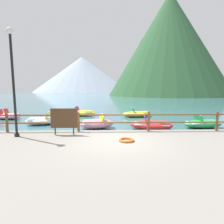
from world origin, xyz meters
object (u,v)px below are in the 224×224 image
Objects in this scene: pedal_boat_4 at (81,113)px; pedal_boat_6 at (7,116)px; sign_board at (64,119)px; pedal_boat_5 at (203,124)px; pedal_boat_1 at (97,123)px; pedal_boat_3 at (42,120)px; life_ring at (126,140)px; pedal_boat_7 at (152,125)px; pedal_boat_2 at (137,114)px; lamp_post at (13,73)px.

pedal_boat_4 reaches higher than pedal_boat_6.
sign_board reaches higher than pedal_boat_5.
pedal_boat_1 is 0.97× the size of pedal_boat_3.
life_ring is 0.23× the size of pedal_boat_6.
pedal_boat_7 is (10.91, -4.31, 0.05)m from pedal_boat_6.
life_ring is at bearing -102.24° from pedal_boat_2.
pedal_boat_1 is 6.73m from pedal_boat_5.
pedal_boat_5 is at bearing 17.98° from lamp_post.
pedal_boat_3 is 7.46m from pedal_boat_7.
sign_board is (1.99, 0.25, -1.97)m from lamp_post.
pedal_boat_3 is 10.71m from pedal_boat_5.
life_ring is 0.25× the size of pedal_boat_3.
pedal_boat_6 is at bearing -175.69° from pedal_boat_2.
pedal_boat_7 is at bearing -89.78° from pedal_boat_2.
pedal_boat_3 is at bearing 97.34° from lamp_post.
lamp_post is at bearing -156.85° from pedal_boat_7.
pedal_boat_6 is 0.99× the size of pedal_boat_7.
pedal_boat_4 is at bearing 171.51° from pedal_boat_2.
pedal_boat_4 is (-0.42, 8.45, -0.86)m from sign_board.
pedal_boat_4 is 1.02× the size of pedal_boat_6.
pedal_boat_5 is at bearing 20.48° from sign_board.
pedal_boat_1 reaches higher than life_ring.
pedal_boat_7 is (-3.39, -0.42, 0.01)m from pedal_boat_5.
pedal_boat_3 is at bearing -118.73° from pedal_boat_4.
pedal_boat_7 is (4.62, 2.57, -0.84)m from sign_board.
lamp_post is 1.66× the size of pedal_boat_4.
pedal_boat_5 is (10.61, -1.48, 0.01)m from pedal_boat_3.
sign_board is 9.36m from pedal_boat_6.
pedal_boat_1 is 0.86× the size of pedal_boat_4.
pedal_boat_1 is at bearing -26.87° from pedal_boat_6.
lamp_post reaches higher than pedal_boat_7.
lamp_post reaches higher than pedal_boat_1.
lamp_post is 7.72m from pedal_boat_7.
pedal_boat_6 is at bearing 164.78° from pedal_boat_5.
life_ring is 12.01m from pedal_boat_6.
pedal_boat_3 is (-5.29, 5.55, -0.18)m from life_ring.
life_ring is 0.22× the size of pedal_boat_7.
pedal_boat_2 is 5.07m from pedal_boat_4.
lamp_post is at bearing -134.71° from pedal_boat_1.
pedal_boat_5 reaches higher than pedal_boat_4.
pedal_boat_3 is at bearing -33.19° from pedal_boat_6.
sign_board is at bearing 158.07° from life_ring.
life_ring is at bearing -142.51° from pedal_boat_5.
pedal_boat_4 reaches higher than pedal_boat_2.
pedal_boat_4 is 10.04m from pedal_boat_5.
pedal_boat_4 is at bearing 147.06° from pedal_boat_5.
sign_board is 0.49× the size of pedal_boat_3.
lamp_post is 9.29m from pedal_boat_4.
pedal_boat_3 is 4.41m from pedal_boat_6.
sign_board is 9.01m from pedal_boat_2.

